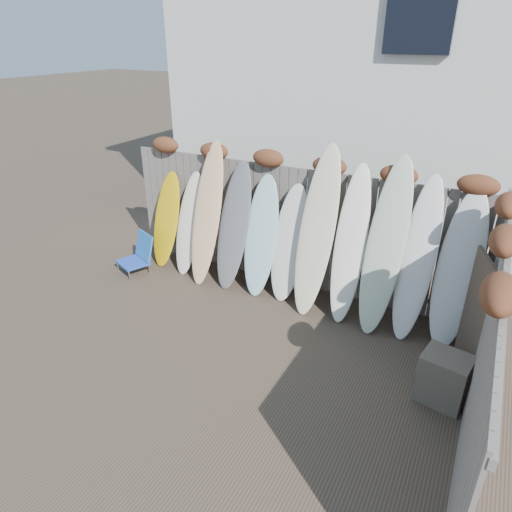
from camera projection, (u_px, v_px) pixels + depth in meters
The scene contains 18 objects.
ground at pixel (213, 360), 5.96m from camera, with size 80.00×80.00×0.00m, color #493A2D.
back_fence at pixel (294, 218), 7.31m from camera, with size 6.05×0.28×2.24m.
right_fence at pixel (484, 345), 4.40m from camera, with size 0.28×4.40×2.24m.
house at pixel (396, 68), 9.50m from camera, with size 8.50×5.50×6.33m.
beach_chair at pixel (139, 254), 8.09m from camera, with size 0.68×0.70×0.68m.
wooden_crate at pixel (444, 378), 5.21m from camera, with size 0.52×0.43×0.61m, color #433A32.
lattice_panel at pixel (478, 325), 5.30m from camera, with size 0.04×1.05×1.58m, color #372B21.
surfboard_0 at pixel (166, 220), 8.17m from camera, with size 0.54×0.07×1.74m, color gold.
surfboard_1 at pixel (189, 224), 7.89m from camera, with size 0.50×0.07×1.82m, color white.
surfboard_2 at pixel (207, 214), 7.52m from camera, with size 0.50×0.07×2.41m, color tan.
surfboard_3 at pixel (234, 227), 7.41m from camera, with size 0.55×0.07×2.12m, color slate.
surfboard_4 at pixel (261, 236), 7.24m from camera, with size 0.53×0.07×1.97m, color #99C5CE.
surfboard_5 at pixel (289, 244), 7.10m from camera, with size 0.55×0.07×1.87m, color silver.
surfboard_6 at pixel (317, 232), 6.68m from camera, with size 0.54×0.07×2.57m, color beige.
surfboard_7 at pixel (350, 245), 6.53m from camera, with size 0.45×0.07×2.33m, color white.
surfboard_8 at pixel (385, 247), 6.24m from camera, with size 0.52×0.07×2.53m, color beige.
surfboard_9 at pixel (417, 260), 6.14m from camera, with size 0.47×0.07×2.30m, color white.
surfboard_10 at pixel (458, 271), 5.97m from camera, with size 0.55×0.07×2.19m, color silver.
Camera 1 is at (2.73, -3.93, 3.85)m, focal length 32.00 mm.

